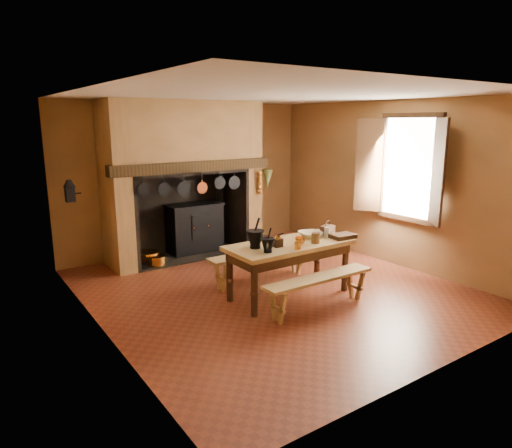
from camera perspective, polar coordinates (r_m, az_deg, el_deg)
The scene contains 28 objects.
floor at distance 6.88m, azimuth 2.17°, elevation -8.12°, with size 5.50×5.50×0.00m, color maroon.
ceiling at distance 6.44m, azimuth 2.39°, elevation 15.86°, with size 5.50×5.50×0.00m, color silver.
back_wall at distance 8.85m, azimuth -8.49°, elevation 5.80°, with size 5.00×0.02×2.80m, color #9C6C3E.
wall_left at distance 5.42m, azimuth -19.42°, elevation 0.86°, with size 0.02×5.50×2.80m, color #9C6C3E.
wall_right at distance 8.24m, azimuth 16.41°, elevation 4.92°, with size 0.02×5.50×2.80m, color #9C6C3E.
wall_front at distance 4.65m, azimuth 22.96°, elevation -1.32°, with size 5.00×0.02×2.80m, color #9C6C3E.
chimney_breast at distance 8.28m, azimuth -9.10°, elevation 8.18°, with size 2.95×0.96×2.80m.
iron_range at distance 8.72m, azimuth -7.66°, elevation -0.39°, with size 1.12×0.55×1.60m.
hearth_pans at distance 8.22m, azimuth -13.14°, elevation -4.23°, with size 0.51×0.62×0.20m.
hanging_pans at distance 7.87m, azimuth -7.67°, elevation 4.68°, with size 1.92×0.29×0.27m.
onion_string at distance 8.54m, azimuth 0.46°, elevation 5.22°, with size 0.12×0.10×0.46m, color #B26821, non-canonical shape.
herb_bunch at distance 8.63m, azimuth 1.45°, elevation 5.64°, with size 0.20×0.20×0.35m, color #5E6A32.
window at distance 7.84m, azimuth 18.11°, elevation 6.64°, with size 0.39×1.75×1.76m.
wall_coffee_mill at distance 6.91m, azimuth -22.28°, elevation 4.04°, with size 0.23×0.16×0.31m.
work_table at distance 6.43m, azimuth 4.21°, elevation -3.43°, with size 1.81×0.80×0.78m.
bench_front at distance 6.08m, azimuth 7.87°, elevation -7.56°, with size 1.67×0.29×0.47m.
bench_back at distance 7.06m, azimuth 0.59°, elevation -4.40°, with size 1.75×0.31×0.49m.
mortar_large at distance 6.09m, azimuth -0.09°, elevation -1.79°, with size 0.24×0.24×0.41m.
mortar_small at distance 5.91m, azimuth 1.50°, elevation -2.56°, with size 0.19×0.19×0.32m.
coffee_grinder at distance 6.18m, azimuth 2.70°, elevation -2.23°, with size 0.16×0.12×0.18m.
brass_mug_a at distance 6.07m, azimuth 5.24°, elevation -2.74°, with size 0.09×0.09×0.10m, color orange.
brass_mug_b at distance 6.33m, azimuth 2.83°, elevation -2.15°, with size 0.07×0.07×0.08m, color orange.
mixing_bowl at distance 6.73m, azimuth 6.81°, elevation -1.30°, with size 0.34×0.34×0.08m, color beige.
stoneware_crock at distance 6.41m, azimuth 7.47°, elevation -1.74°, with size 0.12×0.12×0.15m, color brown.
glass_jar at distance 6.77m, azimuth 8.86°, elevation -0.99°, with size 0.09×0.09×0.15m, color beige.
wicker_basket at distance 6.97m, azimuth 8.92°, elevation -0.66°, with size 0.26×0.23×0.21m.
wooden_tray at distance 6.75m, azimuth 10.79°, elevation -1.50°, with size 0.35×0.25×0.06m, color #342210.
brass_cup at distance 6.31m, azimuth 5.51°, elevation -2.11°, with size 0.14×0.14×0.11m, color orange.
Camera 1 is at (-3.85, -5.15, 2.45)m, focal length 32.00 mm.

